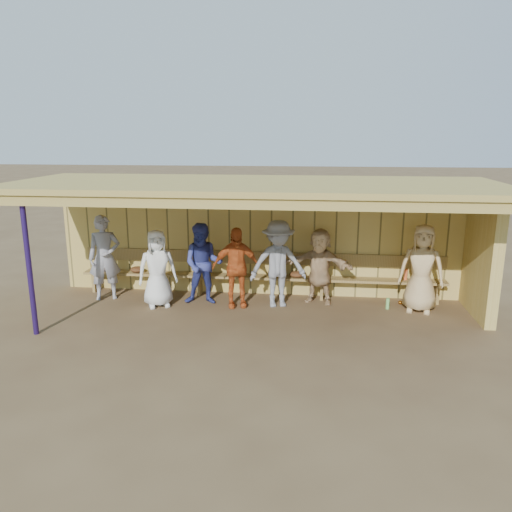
% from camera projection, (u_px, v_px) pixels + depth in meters
% --- Properties ---
extents(ground, '(90.00, 90.00, 0.00)m').
position_uv_depth(ground, '(254.00, 314.00, 9.52)').
color(ground, brown).
rests_on(ground, ground).
extents(player_a, '(0.75, 0.62, 1.75)m').
position_uv_depth(player_a, '(105.00, 258.00, 10.22)').
color(player_a, '#93939B').
rests_on(player_a, ground).
extents(player_b, '(0.89, 0.76, 1.54)m').
position_uv_depth(player_b, '(157.00, 268.00, 9.78)').
color(player_b, white).
rests_on(player_b, ground).
extents(player_c, '(0.85, 0.68, 1.64)m').
position_uv_depth(player_c, '(203.00, 264.00, 9.93)').
color(player_c, '#333D8E').
rests_on(player_c, ground).
extents(player_d, '(1.00, 0.62, 1.59)m').
position_uv_depth(player_d, '(236.00, 267.00, 9.76)').
color(player_d, '#C85620').
rests_on(player_d, ground).
extents(player_e, '(1.24, 0.90, 1.72)m').
position_uv_depth(player_e, '(278.00, 264.00, 9.77)').
color(player_e, gray).
rests_on(player_e, ground).
extents(player_f, '(1.48, 0.83, 1.53)m').
position_uv_depth(player_f, '(319.00, 266.00, 9.98)').
color(player_f, tan).
rests_on(player_f, ground).
extents(player_h, '(0.93, 0.72, 1.70)m').
position_uv_depth(player_h, '(422.00, 268.00, 9.47)').
color(player_h, tan).
rests_on(player_h, ground).
extents(dugout_structure, '(8.80, 3.20, 2.50)m').
position_uv_depth(dugout_structure, '(278.00, 220.00, 9.74)').
color(dugout_structure, tan).
rests_on(dugout_structure, ground).
extents(bench, '(7.60, 0.34, 0.93)m').
position_uv_depth(bench, '(260.00, 272.00, 10.47)').
color(bench, '#9F8144').
rests_on(bench, ground).
extents(dugout_equipment, '(6.93, 0.62, 0.80)m').
position_uv_depth(dugout_equipment, '(217.00, 274.00, 10.45)').
color(dugout_equipment, orange).
rests_on(dugout_equipment, ground).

